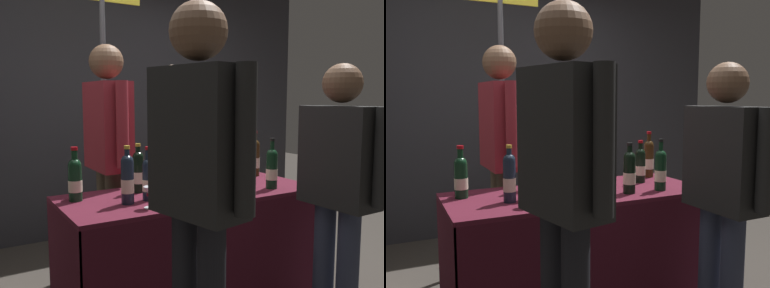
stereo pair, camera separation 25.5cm
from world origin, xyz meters
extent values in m
cube|color=#2D2D33|center=(0.00, 1.89, 1.36)|extent=(5.12, 0.12, 2.72)
cube|color=#4C1423|center=(0.00, 0.00, 0.77)|extent=(1.62, 0.67, 0.02)
cube|color=#3E101D|center=(0.00, -0.33, 0.38)|extent=(1.62, 0.01, 0.76)
cube|color=#3E101D|center=(0.00, 0.33, 0.38)|extent=(1.62, 0.01, 0.76)
cube|color=#3E101D|center=(-0.80, 0.00, 0.38)|extent=(0.01, 0.67, 0.76)
cube|color=#3E101D|center=(0.80, 0.00, 0.38)|extent=(0.01, 0.67, 0.76)
cylinder|color=black|center=(0.27, -0.17, 0.89)|extent=(0.08, 0.08, 0.22)
sphere|color=black|center=(0.27, -0.17, 1.01)|extent=(0.07, 0.07, 0.07)
cylinder|color=black|center=(0.27, -0.17, 1.04)|extent=(0.03, 0.03, 0.07)
cylinder|color=black|center=(0.27, -0.17, 1.09)|extent=(0.04, 0.04, 0.02)
cylinder|color=beige|center=(0.27, -0.17, 0.88)|extent=(0.08, 0.08, 0.07)
cylinder|color=black|center=(-0.10, 0.04, 0.90)|extent=(0.07, 0.07, 0.23)
sphere|color=black|center=(-0.10, 0.04, 1.01)|extent=(0.07, 0.07, 0.07)
cylinder|color=black|center=(-0.10, 0.04, 1.05)|extent=(0.03, 0.03, 0.08)
cylinder|color=maroon|center=(-0.10, 0.04, 1.10)|extent=(0.03, 0.03, 0.02)
cylinder|color=beige|center=(-0.10, 0.04, 0.88)|extent=(0.07, 0.07, 0.07)
cylinder|color=black|center=(-0.29, 0.16, 0.89)|extent=(0.07, 0.07, 0.22)
sphere|color=black|center=(-0.29, 0.16, 1.01)|extent=(0.07, 0.07, 0.07)
cylinder|color=black|center=(-0.29, 0.16, 1.04)|extent=(0.03, 0.03, 0.07)
cylinder|color=#B7932D|center=(-0.29, 0.16, 1.08)|extent=(0.03, 0.03, 0.02)
cylinder|color=beige|center=(-0.29, 0.16, 0.88)|extent=(0.07, 0.07, 0.07)
cylinder|color=#192333|center=(-0.46, -0.07, 0.90)|extent=(0.07, 0.07, 0.24)
sphere|color=#192333|center=(-0.46, -0.07, 1.02)|extent=(0.07, 0.07, 0.07)
cylinder|color=#192333|center=(-0.46, -0.07, 1.06)|extent=(0.03, 0.03, 0.07)
cylinder|color=#B7932D|center=(-0.46, -0.07, 1.10)|extent=(0.03, 0.03, 0.02)
cylinder|color=beige|center=(-0.46, -0.07, 0.88)|extent=(0.07, 0.07, 0.08)
cylinder|color=black|center=(-0.69, 0.14, 0.89)|extent=(0.08, 0.08, 0.21)
sphere|color=black|center=(-0.69, 0.14, 0.99)|extent=(0.08, 0.08, 0.08)
cylinder|color=black|center=(-0.69, 0.14, 1.03)|extent=(0.03, 0.03, 0.09)
cylinder|color=maroon|center=(-0.69, 0.14, 1.08)|extent=(0.04, 0.04, 0.02)
cylinder|color=beige|center=(-0.69, 0.14, 0.87)|extent=(0.08, 0.08, 0.07)
cylinder|color=black|center=(0.49, -0.19, 0.89)|extent=(0.07, 0.07, 0.22)
sphere|color=black|center=(0.49, -0.19, 1.00)|extent=(0.07, 0.07, 0.07)
cylinder|color=black|center=(0.49, -0.19, 1.05)|extent=(0.03, 0.03, 0.09)
cylinder|color=black|center=(0.49, -0.19, 1.10)|extent=(0.03, 0.03, 0.02)
cylinder|color=beige|center=(0.49, -0.19, 0.88)|extent=(0.07, 0.07, 0.07)
cylinder|color=#38230F|center=(0.68, 0.21, 0.90)|extent=(0.07, 0.07, 0.24)
sphere|color=#38230F|center=(0.68, 0.21, 1.02)|extent=(0.07, 0.07, 0.07)
cylinder|color=#38230F|center=(0.68, 0.21, 1.06)|extent=(0.03, 0.03, 0.08)
cylinder|color=maroon|center=(0.68, 0.21, 1.11)|extent=(0.03, 0.03, 0.02)
cylinder|color=beige|center=(0.68, 0.21, 0.88)|extent=(0.08, 0.08, 0.08)
cylinder|color=#192333|center=(-0.33, -0.06, 0.89)|extent=(0.07, 0.07, 0.21)
sphere|color=#192333|center=(-0.33, -0.06, 0.99)|extent=(0.06, 0.06, 0.06)
cylinder|color=#192333|center=(-0.33, -0.06, 1.03)|extent=(0.03, 0.03, 0.08)
cylinder|color=maroon|center=(-0.33, -0.06, 1.08)|extent=(0.03, 0.03, 0.02)
cylinder|color=beige|center=(-0.33, -0.06, 0.87)|extent=(0.07, 0.07, 0.07)
cylinder|color=black|center=(0.51, 0.07, 0.88)|extent=(0.07, 0.07, 0.20)
sphere|color=black|center=(0.51, 0.07, 0.99)|extent=(0.07, 0.07, 0.07)
cylinder|color=black|center=(0.51, 0.07, 1.02)|extent=(0.03, 0.03, 0.07)
cylinder|color=maroon|center=(0.51, 0.07, 1.07)|extent=(0.03, 0.03, 0.02)
cylinder|color=beige|center=(0.51, 0.07, 0.87)|extent=(0.07, 0.07, 0.06)
cylinder|color=black|center=(0.18, 0.08, 0.90)|extent=(0.07, 0.07, 0.22)
sphere|color=black|center=(0.18, 0.08, 1.01)|extent=(0.07, 0.07, 0.07)
cylinder|color=black|center=(0.18, 0.08, 1.05)|extent=(0.03, 0.03, 0.08)
cylinder|color=black|center=(0.18, 0.08, 1.10)|extent=(0.04, 0.04, 0.02)
cylinder|color=beige|center=(0.18, 0.08, 0.88)|extent=(0.08, 0.08, 0.07)
cylinder|color=silver|center=(-0.39, -0.22, 0.78)|extent=(0.07, 0.07, 0.00)
cylinder|color=silver|center=(-0.39, -0.22, 0.82)|extent=(0.01, 0.01, 0.06)
cone|color=silver|center=(-0.39, -0.22, 0.87)|extent=(0.08, 0.08, 0.06)
cylinder|color=#590C19|center=(-0.39, -0.22, 0.86)|extent=(0.04, 0.04, 0.01)
cylinder|color=silver|center=(0.04, 0.21, 0.78)|extent=(0.06, 0.06, 0.00)
cylinder|color=silver|center=(0.04, 0.21, 0.82)|extent=(0.01, 0.01, 0.08)
cone|color=silver|center=(0.04, 0.21, 0.90)|extent=(0.08, 0.08, 0.07)
cylinder|color=#590C19|center=(0.04, 0.21, 0.88)|extent=(0.04, 0.04, 0.02)
cylinder|color=#4C4233|center=(-0.32, 0.69, 0.43)|extent=(0.12, 0.12, 0.87)
cylinder|color=#4C4233|center=(-0.32, 0.52, 0.43)|extent=(0.12, 0.12, 0.87)
cube|color=maroon|center=(-0.32, 0.61, 1.17)|extent=(0.21, 0.46, 0.61)
sphere|color=brown|center=(-0.32, 0.61, 1.61)|extent=(0.24, 0.24, 0.24)
cylinder|color=maroon|center=(-0.33, 0.88, 1.20)|extent=(0.08, 0.08, 0.56)
cylinder|color=maroon|center=(-0.32, 0.33, 1.20)|extent=(0.08, 0.08, 0.56)
cylinder|color=#2D3347|center=(0.29, 0.84, 0.41)|extent=(0.12, 0.12, 0.81)
cylinder|color=#2D3347|center=(0.27, 0.68, 0.41)|extent=(0.12, 0.12, 0.81)
cube|color=beige|center=(0.28, 0.76, 1.10)|extent=(0.26, 0.42, 0.58)
sphere|color=beige|center=(0.28, 0.76, 1.52)|extent=(0.22, 0.22, 0.22)
cylinder|color=beige|center=(0.31, 1.00, 1.12)|extent=(0.08, 0.08, 0.53)
cylinder|color=beige|center=(0.25, 0.52, 1.12)|extent=(0.08, 0.08, 0.53)
cube|color=black|center=(-0.41, -0.73, 1.19)|extent=(0.29, 0.45, 0.62)
sphere|color=brown|center=(-0.41, -0.73, 1.64)|extent=(0.24, 0.24, 0.24)
cylinder|color=black|center=(-0.36, -0.98, 1.21)|extent=(0.08, 0.08, 0.57)
cylinder|color=black|center=(-0.46, -0.48, 1.21)|extent=(0.08, 0.08, 0.57)
cylinder|color=#2D3347|center=(0.54, -0.75, 0.39)|extent=(0.12, 0.12, 0.77)
cylinder|color=#2D3347|center=(0.54, -0.59, 0.39)|extent=(0.12, 0.12, 0.77)
cube|color=black|center=(0.54, -0.67, 1.05)|extent=(0.21, 0.42, 0.55)
sphere|color=brown|center=(0.54, -0.67, 1.45)|extent=(0.21, 0.21, 0.21)
cylinder|color=black|center=(0.54, -0.93, 1.07)|extent=(0.08, 0.08, 0.50)
cylinder|color=black|center=(0.54, -0.42, 1.07)|extent=(0.08, 0.08, 0.50)
cylinder|color=#47474C|center=(-0.20, 1.04, 1.17)|extent=(0.04, 0.04, 2.34)
camera|label=1|loc=(-1.31, -2.17, 1.37)|focal=38.67mm
camera|label=2|loc=(-1.09, -2.29, 1.37)|focal=38.67mm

